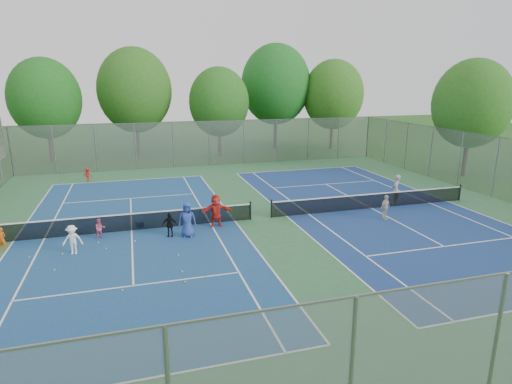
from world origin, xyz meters
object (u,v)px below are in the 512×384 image
ball_crate (140,224)px  ball_hopper (188,231)px  instructor (396,190)px  net_right (372,201)px  net_left (131,222)px

ball_crate → ball_hopper: size_ratio=0.68×
instructor → net_right: bearing=-31.3°
ball_crate → instructor: size_ratio=0.18×
net_right → net_left: bearing=180.0°
ball_hopper → net_right: bearing=7.9°
instructor → ball_hopper: bearing=-33.6°
instructor → net_left: bearing=-40.6°
net_left → ball_crate: bearing=49.8°
net_left → instructor: (15.83, 0.34, 0.50)m
net_left → instructor: 15.84m
net_right → ball_crate: bearing=177.9°
ball_hopper → instructor: size_ratio=0.27×
ball_hopper → ball_crate: bearing=138.1°
net_right → ball_crate: 13.59m
net_left → ball_hopper: size_ratio=25.38×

